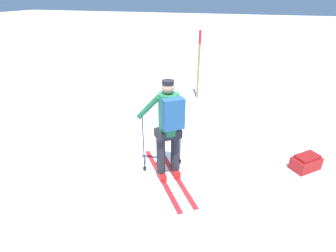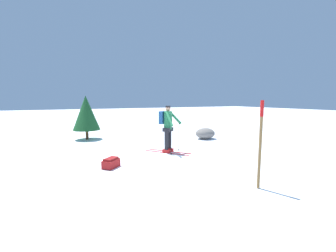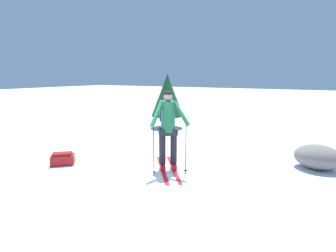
{
  "view_description": "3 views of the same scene",
  "coord_description": "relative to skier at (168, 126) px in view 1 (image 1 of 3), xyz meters",
  "views": [
    {
      "loc": [
        1.1,
        -4.27,
        2.94
      ],
      "look_at": [
        -0.03,
        -0.67,
        1.01
      ],
      "focal_mm": 28.0,
      "sensor_mm": 36.0,
      "label": 1
    },
    {
      "loc": [
        3.67,
        6.88,
        2.04
      ],
      "look_at": [
        -0.03,
        -0.67,
        1.01
      ],
      "focal_mm": 24.0,
      "sensor_mm": 36.0,
      "label": 2
    },
    {
      "loc": [
        -2.87,
        4.31,
        2.12
      ],
      "look_at": [
        -0.03,
        -0.67,
        1.01
      ],
      "focal_mm": 28.0,
      "sensor_mm": 36.0,
      "label": 3
    }
  ],
  "objects": [
    {
      "name": "ground_plane",
      "position": [
        0.02,
        0.69,
        -1.02
      ],
      "size": [
        80.0,
        80.0,
        0.0
      ],
      "primitive_type": "plane",
      "color": "white"
    },
    {
      "name": "skier",
      "position": [
        0.0,
        0.0,
        0.0
      ],
      "size": [
        1.39,
        1.67,
        1.78
      ],
      "color": "red",
      "rests_on": "ground_plane"
    },
    {
      "name": "dropped_backpack",
      "position": [
        2.35,
        1.0,
        -0.88
      ],
      "size": [
        0.59,
        0.58,
        0.3
      ],
      "color": "maroon",
      "rests_on": "ground_plane"
    },
    {
      "name": "trail_marker",
      "position": [
        -0.33,
        4.05,
        0.14
      ],
      "size": [
        0.08,
        0.08,
        2.01
      ],
      "color": "olive",
      "rests_on": "ground_plane"
    }
  ]
}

